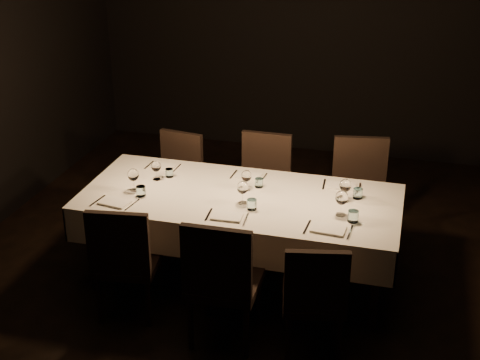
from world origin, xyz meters
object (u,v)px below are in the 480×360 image
(chair_near_center, at_px, (222,278))
(chair_far_right, at_px, (359,190))
(chair_near_right, at_px, (315,294))
(chair_far_center, at_px, (263,181))
(dining_table, at_px, (240,204))
(chair_far_left, at_px, (177,175))
(chair_near_left, at_px, (124,257))

(chair_near_center, height_order, chair_far_right, chair_near_center)
(chair_near_right, distance_m, chair_far_right, 1.64)
(chair_far_center, height_order, chair_far_right, chair_far_right)
(chair_near_center, relative_size, chair_far_center, 1.05)
(dining_table, distance_m, chair_near_center, 0.88)
(chair_near_center, distance_m, chair_near_right, 0.64)
(chair_far_center, bearing_deg, dining_table, -90.07)
(chair_near_right, height_order, chair_far_right, chair_far_right)
(chair_near_right, relative_size, chair_far_left, 0.99)
(chair_near_left, distance_m, chair_near_right, 1.42)
(chair_far_center, relative_size, chair_far_right, 0.96)
(chair_near_right, relative_size, chair_far_center, 0.93)
(chair_far_center, bearing_deg, chair_near_left, -113.63)
(chair_far_right, bearing_deg, chair_far_center, 170.29)
(chair_near_center, bearing_deg, chair_far_center, -87.53)
(dining_table, height_order, chair_near_center, chair_near_center)
(chair_far_left, relative_size, chair_far_center, 0.94)
(chair_near_left, bearing_deg, dining_table, -140.89)
(chair_near_right, height_order, chair_far_center, chair_far_center)
(dining_table, distance_m, chair_near_right, 1.11)
(chair_near_left, height_order, chair_far_right, chair_far_right)
(chair_near_center, bearing_deg, dining_table, -84.21)
(dining_table, height_order, chair_far_center, chair_far_center)
(chair_far_left, bearing_deg, chair_far_right, 9.64)
(chair_near_left, distance_m, chair_far_center, 1.70)
(chair_far_left, height_order, chair_far_center, chair_far_center)
(chair_near_center, distance_m, chair_far_right, 1.85)
(chair_far_right, bearing_deg, chair_far_left, 170.58)
(chair_near_right, bearing_deg, chair_far_center, -77.55)
(chair_near_center, height_order, chair_near_right, chair_near_center)
(dining_table, height_order, chair_near_right, chair_near_right)
(chair_far_right, bearing_deg, dining_table, -146.86)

